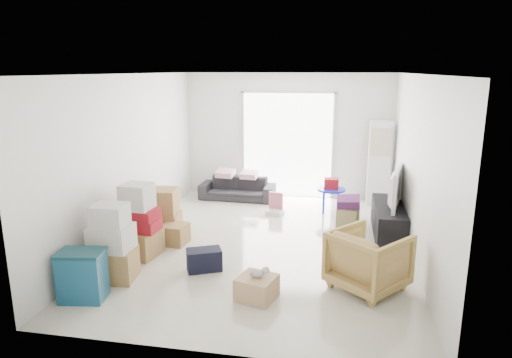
{
  "coord_description": "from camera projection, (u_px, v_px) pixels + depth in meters",
  "views": [
    {
      "loc": [
        1.12,
        -6.89,
        2.77
      ],
      "look_at": [
        -0.19,
        0.2,
        1.03
      ],
      "focal_mm": 32.0,
      "sensor_mm": 36.0,
      "label": 1
    }
  ],
  "objects": [
    {
      "name": "box_stack_a",
      "position": [
        112.0,
        246.0,
        6.07
      ],
      "size": [
        0.63,
        0.54,
        1.05
      ],
      "rotation": [
        0.0,
        0.0,
        0.06
      ],
      "color": "#A47D4A",
      "rests_on": "room_shell"
    },
    {
      "name": "kids_table",
      "position": [
        331.0,
        188.0,
        8.98
      ],
      "size": [
        0.56,
        0.56,
        0.68
      ],
      "rotation": [
        0.0,
        0.0,
        -0.2
      ],
      "color": "#1625D4",
      "rests_on": "room_shell"
    },
    {
      "name": "box_stack_b",
      "position": [
        139.0,
        225.0,
        6.86
      ],
      "size": [
        0.63,
        0.63,
        1.12
      ],
      "rotation": [
        0.0,
        0.0,
        -0.09
      ],
      "color": "#A47D4A",
      "rests_on": "room_shell"
    },
    {
      "name": "blanket",
      "position": [
        348.0,
        204.0,
        8.15
      ],
      "size": [
        0.41,
        0.41,
        0.14
      ],
      "primitive_type": "cube",
      "rotation": [
        0.0,
        0.0,
        -0.03
      ],
      "color": "#542154",
      "rests_on": "ottoman"
    },
    {
      "name": "pillow_right",
      "position": [
        249.0,
        168.0,
        9.78
      ],
      "size": [
        0.41,
        0.34,
        0.13
      ],
      "primitive_type": "cube",
      "rotation": [
        0.0,
        0.0,
        -0.09
      ],
      "color": "#DDA1AD",
      "rests_on": "sofa"
    },
    {
      "name": "duffel_bag",
      "position": [
        204.0,
        260.0,
        6.43
      ],
      "size": [
        0.55,
        0.46,
        0.31
      ],
      "primitive_type": "cube",
      "rotation": [
        0.0,
        0.0,
        0.43
      ],
      "color": "black",
      "rests_on": "room_shell"
    },
    {
      "name": "tv_console",
      "position": [
        388.0,
        220.0,
        7.77
      ],
      "size": [
        0.47,
        1.57,
        0.52
      ],
      "primitive_type": "cube",
      "color": "black",
      "rests_on": "room_shell"
    },
    {
      "name": "box_stack_c",
      "position": [
        163.0,
        213.0,
        7.73
      ],
      "size": [
        0.56,
        0.52,
        0.81
      ],
      "rotation": [
        0.0,
        0.0,
        0.07
      ],
      "color": "#A47D4A",
      "rests_on": "room_shell"
    },
    {
      "name": "loose_box",
      "position": [
        175.0,
        234.0,
        7.4
      ],
      "size": [
        0.43,
        0.43,
        0.32
      ],
      "primitive_type": "cube",
      "rotation": [
        0.0,
        0.0,
        -0.11
      ],
      "color": "#A47D4A",
      "rests_on": "room_shell"
    },
    {
      "name": "storage_bins",
      "position": [
        82.0,
        275.0,
        5.57
      ],
      "size": [
        0.6,
        0.46,
        0.63
      ],
      "rotation": [
        0.0,
        0.0,
        0.15
      ],
      "color": "navy",
      "rests_on": "room_shell"
    },
    {
      "name": "ottoman",
      "position": [
        348.0,
        217.0,
        8.21
      ],
      "size": [
        0.43,
        0.43,
        0.36
      ],
      "primitive_type": "cube",
      "rotation": [
        0.0,
        0.0,
        -0.21
      ],
      "color": "olive",
      "rests_on": "room_shell"
    },
    {
      "name": "room_shell",
      "position": [
        266.0,
        163.0,
        7.11
      ],
      "size": [
        4.98,
        6.48,
        3.18
      ],
      "color": "beige",
      "rests_on": "ground"
    },
    {
      "name": "sliding_door",
      "position": [
        287.0,
        141.0,
        9.98
      ],
      "size": [
        2.1,
        0.04,
        2.33
      ],
      "color": "white",
      "rests_on": "room_shell"
    },
    {
      "name": "armchair",
      "position": [
        369.0,
        257.0,
        5.83
      ],
      "size": [
        1.14,
        1.13,
        0.86
      ],
      "primitive_type": "imported",
      "rotation": [
        0.0,
        0.0,
        2.45
      ],
      "color": "tan",
      "rests_on": "room_shell"
    },
    {
      "name": "sofa",
      "position": [
        237.0,
        185.0,
        9.92
      ],
      "size": [
        1.63,
        0.51,
        0.63
      ],
      "primitive_type": "imported",
      "rotation": [
        0.0,
        0.0,
        -0.03
      ],
      "color": "#27282C",
      "rests_on": "room_shell"
    },
    {
      "name": "plush_bunny",
      "position": [
        259.0,
        272.0,
        5.57
      ],
      "size": [
        0.25,
        0.14,
        0.12
      ],
      "rotation": [
        0.0,
        0.0,
        0.09
      ],
      "color": "#B2ADA8",
      "rests_on": "wood_crate"
    },
    {
      "name": "toy_walker",
      "position": [
        275.0,
        208.0,
        8.96
      ],
      "size": [
        0.36,
        0.33,
        0.41
      ],
      "rotation": [
        0.0,
        0.0,
        -0.23
      ],
      "color": "silver",
      "rests_on": "room_shell"
    },
    {
      "name": "pillow_left",
      "position": [
        225.0,
        168.0,
        9.91
      ],
      "size": [
        0.36,
        0.3,
        0.11
      ],
      "primitive_type": "cube",
      "rotation": [
        0.0,
        0.0,
        -0.12
      ],
      "color": "#DDA1AD",
      "rests_on": "sofa"
    },
    {
      "name": "television",
      "position": [
        390.0,
        201.0,
        7.69
      ],
      "size": [
        0.86,
        1.23,
        0.15
      ],
      "primitive_type": "imported",
      "rotation": [
        0.0,
        0.0,
        1.36
      ],
      "color": "black",
      "rests_on": "tv_console"
    },
    {
      "name": "wood_crate",
      "position": [
        257.0,
        288.0,
        5.62
      ],
      "size": [
        0.54,
        0.54,
        0.29
      ],
      "primitive_type": "cube",
      "rotation": [
        0.0,
        0.0,
        -0.29
      ],
      "color": "tan",
      "rests_on": "room_shell"
    },
    {
      "name": "ac_tower",
      "position": [
        379.0,
        163.0,
        9.41
      ],
      "size": [
        0.45,
        0.3,
        1.75
      ],
      "primitive_type": "cube",
      "color": "white",
      "rests_on": "room_shell"
    }
  ]
}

